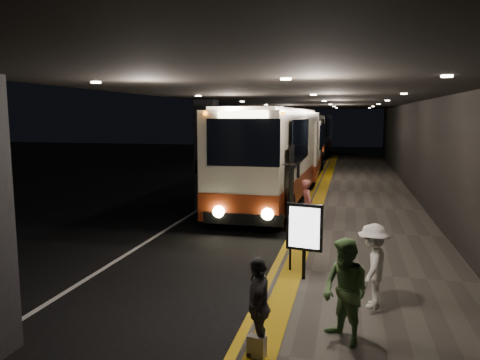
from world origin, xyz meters
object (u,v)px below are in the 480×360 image
at_px(bag_polka, 350,273).
at_px(passenger_waiting_white, 373,266).
at_px(passenger_boarding, 307,205).
at_px(coach_main, 275,159).
at_px(info_sign, 304,229).
at_px(coach_second, 302,150).
at_px(stanchion_post, 290,246).
at_px(passenger_waiting_grey, 259,306).
at_px(coach_third, 316,136).
at_px(passenger_waiting_green, 345,291).
at_px(bag_plain, 257,347).

bearing_deg(bag_polka, passenger_waiting_white, -73.25).
bearing_deg(passenger_boarding, coach_main, -3.72).
bearing_deg(bag_polka, info_sign, -172.51).
height_order(coach_second, stanchion_post, coach_second).
relative_size(passenger_waiting_white, passenger_waiting_grey, 1.05).
xyz_separation_m(passenger_boarding, passenger_waiting_white, (1.77, -5.89, -0.00)).
bearing_deg(bag_polka, coach_third, 95.25).
xyz_separation_m(passenger_waiting_grey, info_sign, (0.36, 3.47, 0.39)).
xyz_separation_m(passenger_waiting_green, passenger_waiting_white, (0.49, 1.59, -0.05)).
bearing_deg(passenger_waiting_white, coach_main, -148.16).
height_order(passenger_waiting_green, stanchion_post, passenger_waiting_green).
bearing_deg(bag_plain, passenger_waiting_green, 32.07).
bearing_deg(coach_third, coach_second, -88.26).
bearing_deg(passenger_waiting_grey, bag_plain, -6.35).
relative_size(passenger_waiting_green, bag_polka, 4.74).
height_order(coach_third, bag_plain, coach_third).
height_order(coach_main, passenger_boarding, coach_main).
bearing_deg(info_sign, coach_third, 104.25).
bearing_deg(coach_third, bag_plain, -86.46).
distance_m(info_sign, stanchion_post, 0.86).
distance_m(bag_plain, info_sign, 3.75).
relative_size(coach_third, stanchion_post, 9.97).
relative_size(passenger_boarding, passenger_waiting_green, 0.95).
relative_size(bag_plain, info_sign, 0.20).
relative_size(passenger_waiting_green, bag_plain, 5.00).
relative_size(coach_third, passenger_waiting_green, 6.99).
distance_m(coach_third, passenger_waiting_grey, 39.71).
bearing_deg(passenger_boarding, coach_third, -19.68).
relative_size(passenger_waiting_green, passenger_waiting_white, 1.06).
height_order(coach_main, info_sign, coach_main).
relative_size(coach_second, info_sign, 6.50).
xyz_separation_m(passenger_waiting_grey, bag_polka, (1.36, 3.60, -0.59)).
xyz_separation_m(passenger_waiting_white, stanchion_post, (-1.78, 1.75, -0.21)).
bearing_deg(coach_main, coach_third, 91.78).
bearing_deg(coach_second, coach_third, 89.37).
xyz_separation_m(coach_main, passenger_boarding, (1.90, -5.36, -0.94)).
bearing_deg(passenger_waiting_green, passenger_waiting_grey, -105.32).
relative_size(coach_third, passenger_waiting_white, 7.38).
bearing_deg(passenger_waiting_grey, info_sign, 167.77).
xyz_separation_m(coach_third, passenger_boarding, (1.95, -31.50, -0.83)).
distance_m(passenger_waiting_white, info_sign, 1.89).
bearing_deg(passenger_waiting_white, coach_second, -156.78).
height_order(passenger_boarding, passenger_waiting_white, passenger_boarding).
xyz_separation_m(passenger_boarding, info_sign, (0.36, -4.67, 0.34)).
bearing_deg(passenger_waiting_white, passenger_boarding, -149.49).
xyz_separation_m(coach_main, passenger_waiting_green, (3.17, -12.83, -0.89)).
xyz_separation_m(coach_main, passenger_waiting_grey, (1.90, -13.51, -0.98)).
distance_m(passenger_waiting_green, bag_polka, 3.01).
height_order(passenger_waiting_green, bag_polka, passenger_waiting_green).
height_order(coach_main, coach_third, coach_main).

